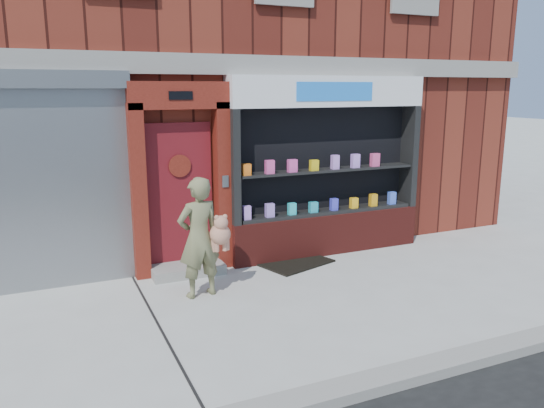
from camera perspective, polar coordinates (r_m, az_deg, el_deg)
ground at (r=7.08m, az=0.58°, el=-10.95°), size 80.00×80.00×0.00m
curb at (r=5.39m, az=10.67°, el=-18.48°), size 60.00×0.30×0.12m
building at (r=12.27m, az=-11.71°, el=17.73°), size 12.00×8.16×8.00m
shutter_bay at (r=7.92m, az=-25.91°, el=3.25°), size 3.10×0.30×3.04m
red_door_bay at (r=8.13m, az=-9.73°, el=2.66°), size 1.52×0.58×2.90m
pharmacy_bay at (r=9.04m, az=5.90°, el=3.19°), size 3.50×0.41×3.00m
woman at (r=7.22m, az=-7.68°, el=-3.56°), size 0.76×0.50×1.66m
doormat at (r=8.72m, az=2.50°, el=-6.29°), size 1.30×1.08×0.03m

